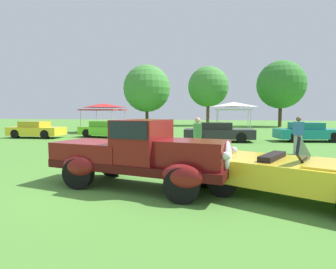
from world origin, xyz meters
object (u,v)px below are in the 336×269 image
(feature_pickup_truck, at_px, (140,153))
(neighbor_convertible, at_px, (296,173))
(show_car_lime, at_px, (107,129))
(spectator_between_cars, at_px, (197,138))
(canopy_tent_center_field, at_px, (233,106))
(spectator_near_truck, at_px, (298,134))
(show_car_yellow, at_px, (36,130))
(show_car_teal, at_px, (308,132))
(canopy_tent_left_field, at_px, (103,106))
(show_car_charcoal, at_px, (218,132))

(feature_pickup_truck, distance_m, neighbor_convertible, 3.62)
(show_car_lime, bearing_deg, spectator_between_cars, -48.19)
(show_car_lime, bearing_deg, canopy_tent_center_field, 22.26)
(neighbor_convertible, xyz_separation_m, canopy_tent_center_field, (-1.01, 16.56, 1.84))
(spectator_near_truck, relative_size, canopy_tent_center_field, 0.60)
(show_car_yellow, xyz_separation_m, spectator_near_truck, (16.90, -4.45, 0.31))
(feature_pickup_truck, relative_size, neighbor_convertible, 1.07)
(feature_pickup_truck, xyz_separation_m, canopy_tent_center_field, (2.59, 16.34, 1.55))
(neighbor_convertible, relative_size, show_car_teal, 1.04)
(feature_pickup_truck, xyz_separation_m, show_car_yellow, (-11.67, 11.12, -0.27))
(show_car_lime, bearing_deg, spectator_near_truck, -26.12)
(show_car_lime, height_order, show_car_teal, same)
(spectator_between_cars, distance_m, canopy_tent_left_field, 17.10)
(show_car_charcoal, xyz_separation_m, canopy_tent_left_field, (-10.83, 6.01, 1.82))
(show_car_teal, height_order, canopy_tent_center_field, canopy_tent_center_field)
(neighbor_convertible, distance_m, spectator_near_truck, 7.09)
(show_car_teal, distance_m, canopy_tent_left_field, 17.28)
(show_car_teal, relative_size, canopy_tent_left_field, 1.26)
(spectator_near_truck, xyz_separation_m, spectator_between_cars, (-4.20, -2.80, 0.00))
(feature_pickup_truck, relative_size, canopy_tent_center_field, 1.71)
(spectator_near_truck, height_order, canopy_tent_center_field, canopy_tent_center_field)
(canopy_tent_center_field, bearing_deg, spectator_near_truck, -74.70)
(show_car_teal, distance_m, spectator_near_truck, 6.30)
(neighbor_convertible, xyz_separation_m, show_car_yellow, (-15.27, 11.34, 0.02))
(spectator_near_truck, distance_m, spectator_between_cars, 5.05)
(spectator_near_truck, relative_size, canopy_tent_left_field, 0.50)
(show_car_lime, bearing_deg, feature_pickup_truck, -61.79)
(feature_pickup_truck, bearing_deg, canopy_tent_center_field, 81.01)
(show_car_charcoal, xyz_separation_m, spectator_between_cars, (-0.53, -7.55, 0.31))
(canopy_tent_center_field, bearing_deg, canopy_tent_left_field, 174.77)
(canopy_tent_left_field, bearing_deg, spectator_near_truck, -36.56)
(show_car_yellow, height_order, show_car_teal, same)
(spectator_near_truck, bearing_deg, canopy_tent_left_field, 143.44)
(spectator_near_truck, distance_m, canopy_tent_center_field, 10.14)
(canopy_tent_center_field, bearing_deg, show_car_lime, -157.74)
(show_car_lime, distance_m, canopy_tent_left_field, 5.82)
(show_car_yellow, distance_m, spectator_near_truck, 17.48)
(feature_pickup_truck, bearing_deg, show_car_teal, 60.26)
(feature_pickup_truck, xyz_separation_m, spectator_near_truck, (5.23, 6.67, 0.04))
(feature_pickup_truck, height_order, spectator_near_truck, feature_pickup_truck)
(show_car_lime, distance_m, show_car_charcoal, 8.35)
(spectator_between_cars, height_order, canopy_tent_center_field, canopy_tent_center_field)
(show_car_yellow, bearing_deg, canopy_tent_left_field, 69.26)
(neighbor_convertible, xyz_separation_m, show_car_charcoal, (-2.04, 11.64, 0.02))
(canopy_tent_left_field, bearing_deg, show_car_lime, -62.45)
(show_car_charcoal, bearing_deg, feature_pickup_truck, -97.76)
(neighbor_convertible, distance_m, show_car_lime, 16.41)
(canopy_tent_center_field, bearing_deg, show_car_yellow, -159.87)
(show_car_charcoal, distance_m, show_car_teal, 5.79)
(canopy_tent_center_field, bearing_deg, spectator_between_cars, -97.12)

